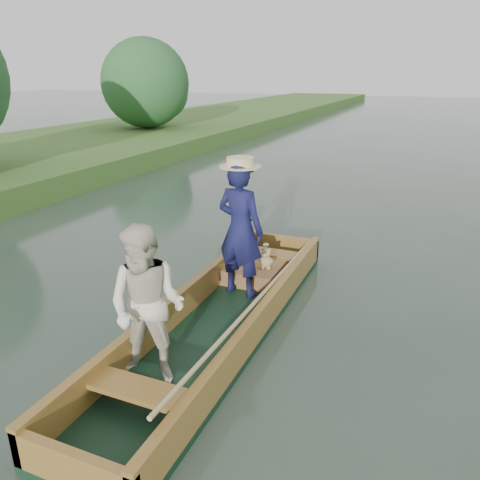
% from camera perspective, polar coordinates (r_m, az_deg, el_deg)
% --- Properties ---
extents(ground, '(120.00, 120.00, 0.00)m').
position_cam_1_polar(ground, '(5.64, -2.41, -11.06)').
color(ground, '#283D30').
rests_on(ground, ground).
extents(trees_far, '(23.04, 13.79, 4.62)m').
position_cam_1_polar(trees_far, '(12.57, 14.74, 17.50)').
color(trees_far, '#47331E').
rests_on(trees_far, ground).
extents(punt, '(1.16, 5.00, 1.89)m').
position_cam_1_polar(punt, '(5.38, -3.56, -5.65)').
color(punt, black).
rests_on(punt, ground).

